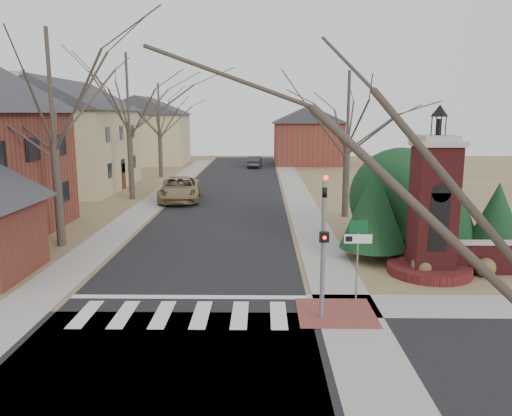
{
  "coord_description": "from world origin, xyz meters",
  "views": [
    {
      "loc": [
        2.49,
        -13.73,
        6.14
      ],
      "look_at": [
        2.24,
        6.0,
        2.4
      ],
      "focal_mm": 35.0,
      "sensor_mm": 36.0,
      "label": 1
    }
  ],
  "objects_px": {
    "traffic_signal_pole": "(324,236)",
    "pickup_truck": "(180,189)",
    "sign_post": "(358,245)",
    "brick_gate_monument": "(432,219)",
    "distant_car": "(255,162)"
  },
  "relations": [
    {
      "from": "traffic_signal_pole",
      "to": "sign_post",
      "type": "distance_m",
      "value": 2.02
    },
    {
      "from": "traffic_signal_pole",
      "to": "distant_car",
      "type": "xyz_separation_m",
      "value": [
        -2.7,
        43.3,
        -1.93
      ]
    },
    {
      "from": "sign_post",
      "to": "brick_gate_monument",
      "type": "distance_m",
      "value": 4.55
    },
    {
      "from": "brick_gate_monument",
      "to": "distant_car",
      "type": "height_order",
      "value": "brick_gate_monument"
    },
    {
      "from": "sign_post",
      "to": "brick_gate_monument",
      "type": "xyz_separation_m",
      "value": [
        3.41,
        3.01,
        0.22
      ]
    },
    {
      "from": "sign_post",
      "to": "pickup_truck",
      "type": "height_order",
      "value": "sign_post"
    },
    {
      "from": "traffic_signal_pole",
      "to": "pickup_truck",
      "type": "xyz_separation_m",
      "value": [
        -7.7,
        20.77,
        -1.75
      ]
    },
    {
      "from": "distant_car",
      "to": "sign_post",
      "type": "bearing_deg",
      "value": 100.35
    },
    {
      "from": "traffic_signal_pole",
      "to": "brick_gate_monument",
      "type": "relative_size",
      "value": 0.69
    },
    {
      "from": "brick_gate_monument",
      "to": "traffic_signal_pole",
      "type": "bearing_deg",
      "value": -136.76
    },
    {
      "from": "pickup_truck",
      "to": "brick_gate_monument",
      "type": "bearing_deg",
      "value": -58.31
    },
    {
      "from": "brick_gate_monument",
      "to": "sign_post",
      "type": "bearing_deg",
      "value": -138.58
    },
    {
      "from": "sign_post",
      "to": "pickup_truck",
      "type": "bearing_deg",
      "value": 114.92
    },
    {
      "from": "pickup_truck",
      "to": "distant_car",
      "type": "relative_size",
      "value": 1.52
    },
    {
      "from": "pickup_truck",
      "to": "distant_car",
      "type": "xyz_separation_m",
      "value": [
        5.0,
        22.53,
        -0.18
      ]
    }
  ]
}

